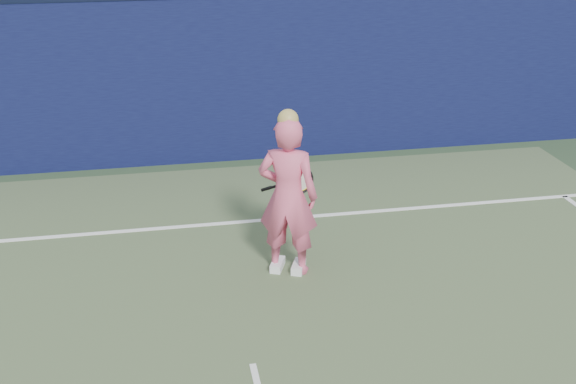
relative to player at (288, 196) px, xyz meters
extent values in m
cube|color=#0B0E33|center=(-0.64, 3.83, 0.35)|extent=(24.00, 0.40, 2.50)
imported|color=#E5597D|center=(0.00, 0.00, -0.01)|extent=(0.77, 0.65, 1.79)
sphere|color=tan|center=(0.00, 0.00, 0.86)|extent=(0.22, 0.22, 0.22)
cube|color=white|center=(0.11, -0.05, -0.85)|extent=(0.22, 0.30, 0.10)
cube|color=white|center=(-0.11, 0.05, -0.85)|extent=(0.22, 0.30, 0.10)
torus|color=black|center=(0.22, 0.43, 0.00)|extent=(0.33, 0.10, 0.33)
torus|color=yellow|center=(0.22, 0.43, 0.00)|extent=(0.27, 0.07, 0.27)
cylinder|color=beige|center=(0.22, 0.43, 0.00)|extent=(0.27, 0.07, 0.27)
cylinder|color=black|center=(-0.02, 0.48, -0.07)|extent=(0.30, 0.04, 0.11)
cylinder|color=black|center=(-0.15, 0.51, -0.11)|extent=(0.13, 0.04, 0.07)
cube|color=white|center=(-0.64, 1.33, -0.89)|extent=(11.00, 0.08, 0.01)
camera|label=1|loc=(-1.32, -7.00, 3.04)|focal=45.00mm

